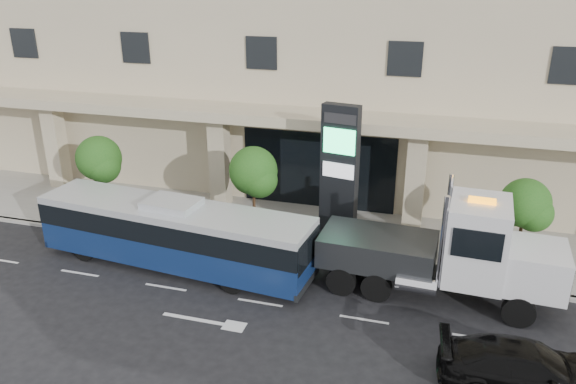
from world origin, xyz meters
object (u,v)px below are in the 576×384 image
at_px(black_sedan, 525,368).
at_px(signage_pylon, 339,177).
at_px(tow_truck, 449,253).
at_px(city_bus, 174,233).

relative_size(black_sedan, signage_pylon, 0.79).
height_order(tow_truck, signage_pylon, signage_pylon).
distance_m(tow_truck, black_sedan, 5.35).
relative_size(tow_truck, signage_pylon, 1.58).
bearing_deg(signage_pylon, black_sedan, -35.86).
height_order(city_bus, tow_truck, tow_truck).
xyz_separation_m(tow_truck, signage_pylon, (-4.86, 2.94, 1.53)).
height_order(city_bus, black_sedan, city_bus).
relative_size(city_bus, tow_truck, 1.19).
xyz_separation_m(black_sedan, signage_pylon, (-7.30, 7.56, 2.70)).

